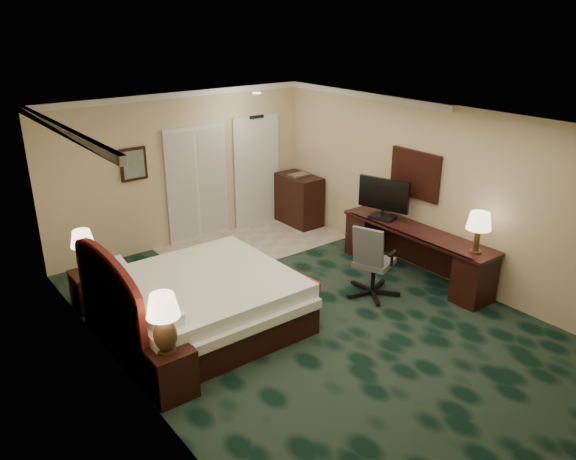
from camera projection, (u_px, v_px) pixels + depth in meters
floor at (319, 324)px, 7.59m from camera, size 5.00×7.50×0.00m
ceiling at (323, 125)px, 6.60m from camera, size 5.00×7.50×0.00m
wall_back at (182, 170)px, 9.87m from camera, size 5.00×0.00×2.70m
wall_left at (133, 287)px, 5.68m from camera, size 0.00×7.50×2.70m
wall_right at (446, 195)px, 8.51m from camera, size 0.00×7.50×2.70m
crown_molding at (323, 129)px, 6.62m from camera, size 5.00×7.50×0.10m
tile_patch at (254, 243)px, 10.24m from camera, size 3.20×1.70×0.01m
headboard at (110, 304)px, 6.69m from camera, size 0.12×2.00×1.40m
entry_door at (256, 172)px, 10.83m from camera, size 1.02×0.06×2.18m
closet_doors at (197, 184)px, 10.09m from camera, size 1.20×0.06×2.10m
wall_art at (133, 164)px, 9.24m from camera, size 0.45×0.06×0.55m
wall_mirror at (415, 174)px, 8.85m from camera, size 0.05×0.95×0.75m
bed at (203, 304)px, 7.39m from camera, size 2.26×2.10×0.72m
nightstand_near at (169, 370)px, 6.13m from camera, size 0.47×0.53×0.58m
nightstand_far at (89, 289)px, 7.96m from camera, size 0.43×0.49×0.53m
lamp_near at (164, 323)px, 5.85m from camera, size 0.42×0.42×0.67m
lamp_far at (84, 251)px, 7.79m from camera, size 0.37×0.37×0.62m
bed_bench at (275, 286)px, 8.13m from camera, size 0.61×1.42×0.47m
desk at (415, 253)px, 8.86m from camera, size 0.58×2.70×0.78m
tv at (383, 199)px, 9.07m from camera, size 0.32×0.86×0.68m
desk_lamp at (478, 232)px, 7.80m from camera, size 0.39×0.39×0.61m
desk_chair at (374, 259)px, 8.20m from camera, size 0.84×0.82×1.14m
minibar at (299, 200)px, 11.01m from camera, size 0.52×0.94×0.99m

